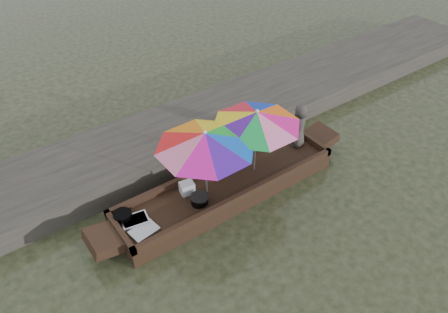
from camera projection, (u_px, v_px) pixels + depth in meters
water at (227, 195)px, 9.37m from camera, size 80.00×80.00×0.00m
dock at (174, 137)px, 10.61m from camera, size 22.00×2.20×0.50m
boat_hull at (227, 189)px, 9.26m from camera, size 4.95×1.20×0.35m
cooking_pot at (123, 217)px, 8.27m from camera, size 0.35×0.35×0.19m
tray_crayfish at (135, 221)px, 8.25m from camera, size 0.56×0.43×0.09m
tray_scallop at (144, 231)px, 8.08m from camera, size 0.56×0.43×0.06m
charcoal_grill at (199, 200)px, 8.64m from camera, size 0.34×0.34×0.16m
supply_bag at (187, 188)px, 8.85m from camera, size 0.31×0.26×0.26m
vendor at (299, 126)px, 9.87m from camera, size 0.62×0.54×1.06m
umbrella_bow at (206, 163)px, 8.44m from camera, size 2.58×2.58×1.55m
umbrella_stern at (255, 141)px, 9.00m from camera, size 2.40×2.40×1.55m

